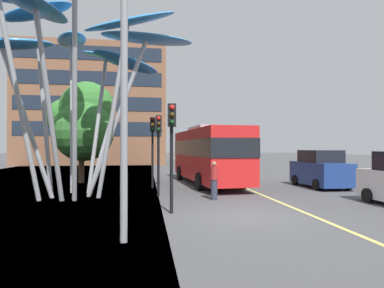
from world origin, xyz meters
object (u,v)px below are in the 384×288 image
(traffic_light_kerb_near, at_px, (172,134))
(street_lamp, at_px, (140,36))
(pedestrian, at_px, (214,180))
(leaf_sculpture, at_px, (75,43))
(car_parked_mid, at_px, (320,170))
(traffic_light_kerb_far, at_px, (158,138))
(red_bus, at_px, (208,153))
(traffic_light_island_mid, at_px, (153,137))

(traffic_light_kerb_near, height_order, street_lamp, street_lamp)
(traffic_light_kerb_near, height_order, pedestrian, traffic_light_kerb_near)
(leaf_sculpture, xyz_separation_m, pedestrian, (6.23, -1.54, -6.29))
(leaf_sculpture, xyz_separation_m, car_parked_mid, (13.24, 2.01, -6.13))
(traffic_light_kerb_far, distance_m, pedestrian, 3.30)
(red_bus, bearing_deg, traffic_light_island_mid, -155.01)
(leaf_sculpture, bearing_deg, car_parked_mid, 8.62)
(leaf_sculpture, height_order, traffic_light_kerb_far, leaf_sculpture)
(car_parked_mid, distance_m, pedestrian, 7.86)
(red_bus, height_order, pedestrian, red_bus)
(leaf_sculpture, relative_size, traffic_light_kerb_near, 2.80)
(red_bus, height_order, traffic_light_island_mid, traffic_light_island_mid)
(street_lamp, bearing_deg, car_parked_mid, 43.10)
(traffic_light_island_mid, distance_m, street_lamp, 10.63)
(leaf_sculpture, xyz_separation_m, traffic_light_kerb_near, (4.15, -4.27, -4.37))
(traffic_light_kerb_near, distance_m, traffic_light_island_mid, 7.21)
(leaf_sculpture, distance_m, traffic_light_island_mid, 6.30)
(red_bus, relative_size, traffic_light_kerb_near, 2.69)
(red_bus, height_order, car_parked_mid, red_bus)
(traffic_light_kerb_near, relative_size, traffic_light_island_mid, 0.96)
(leaf_sculpture, distance_m, traffic_light_kerb_far, 5.84)
(traffic_light_kerb_far, relative_size, pedestrian, 2.24)
(red_bus, height_order, traffic_light_kerb_far, traffic_light_kerb_far)
(red_bus, xyz_separation_m, traffic_light_kerb_near, (-2.95, -8.81, 0.79))
(red_bus, distance_m, traffic_light_island_mid, 3.96)
(red_bus, relative_size, car_parked_mid, 2.54)
(traffic_light_kerb_near, bearing_deg, red_bus, 71.48)
(leaf_sculpture, height_order, traffic_light_kerb_near, leaf_sculpture)
(red_bus, bearing_deg, traffic_light_kerb_far, -124.12)
(car_parked_mid, xyz_separation_m, pedestrian, (-7.01, -3.54, -0.16))
(leaf_sculpture, bearing_deg, traffic_light_kerb_near, -45.81)
(street_lamp, bearing_deg, traffic_light_kerb_far, 84.27)
(pedestrian, bearing_deg, traffic_light_kerb_far, 152.48)
(car_parked_mid, bearing_deg, red_bus, 157.56)
(red_bus, relative_size, leaf_sculpture, 0.96)
(street_lamp, height_order, pedestrian, street_lamp)
(red_bus, relative_size, street_lamp, 1.29)
(red_bus, relative_size, traffic_light_island_mid, 2.58)
(traffic_light_kerb_far, relative_size, car_parked_mid, 0.94)
(pedestrian, bearing_deg, leaf_sculpture, 166.15)
(car_parked_mid, relative_size, pedestrian, 2.39)
(red_bus, height_order, traffic_light_kerb_near, traffic_light_kerb_near)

